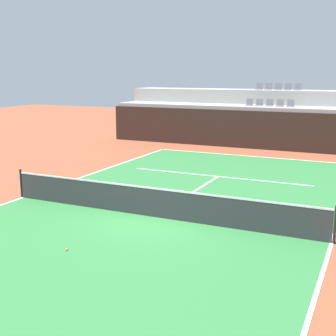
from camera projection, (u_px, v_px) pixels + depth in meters
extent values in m
plane|color=brown|center=(154.00, 217.00, 14.60)|extent=(80.00, 80.00, 0.00)
cube|color=#2D7238|center=(154.00, 217.00, 14.60)|extent=(11.00, 24.00, 0.01)
cube|color=white|center=(251.00, 156.00, 25.19)|extent=(11.00, 0.10, 0.00)
cube|color=white|center=(23.00, 197.00, 16.86)|extent=(0.10, 24.00, 0.00)
cube|color=white|center=(332.00, 243.00, 12.34)|extent=(0.10, 24.00, 0.00)
cube|color=white|center=(218.00, 176.00, 20.27)|extent=(8.26, 0.10, 0.00)
cube|color=white|center=(191.00, 193.00, 17.43)|extent=(0.10, 6.40, 0.00)
cube|color=black|center=(263.00, 130.00, 27.34)|extent=(20.54, 0.30, 2.31)
cube|color=#9E9E99|center=(268.00, 126.00, 28.52)|extent=(20.54, 2.40, 2.52)
cube|color=#9E9E99|center=(276.00, 116.00, 30.55)|extent=(20.54, 2.40, 3.44)
cube|color=slate|center=(249.00, 105.00, 28.79)|extent=(0.44, 0.44, 0.04)
cube|color=slate|center=(250.00, 102.00, 28.92)|extent=(0.44, 0.04, 0.40)
cube|color=slate|center=(259.00, 106.00, 28.52)|extent=(0.44, 0.44, 0.04)
cube|color=slate|center=(260.00, 102.00, 28.65)|extent=(0.44, 0.04, 0.40)
cube|color=slate|center=(269.00, 106.00, 28.25)|extent=(0.44, 0.44, 0.04)
cube|color=slate|center=(270.00, 102.00, 28.39)|extent=(0.44, 0.04, 0.40)
cube|color=slate|center=(279.00, 106.00, 27.99)|extent=(0.44, 0.44, 0.04)
cube|color=slate|center=(280.00, 102.00, 28.12)|extent=(0.44, 0.04, 0.40)
cube|color=slate|center=(290.00, 107.00, 27.72)|extent=(0.44, 0.44, 0.04)
cube|color=slate|center=(291.00, 103.00, 27.85)|extent=(0.44, 0.04, 0.40)
cube|color=slate|center=(259.00, 89.00, 30.72)|extent=(0.44, 0.44, 0.04)
cube|color=slate|center=(259.00, 86.00, 30.86)|extent=(0.44, 0.04, 0.40)
cube|color=slate|center=(268.00, 89.00, 30.46)|extent=(0.44, 0.44, 0.04)
cube|color=slate|center=(269.00, 86.00, 30.59)|extent=(0.44, 0.04, 0.40)
cube|color=slate|center=(278.00, 90.00, 30.19)|extent=(0.44, 0.44, 0.04)
cube|color=slate|center=(278.00, 86.00, 30.32)|extent=(0.44, 0.04, 0.40)
cube|color=slate|center=(288.00, 90.00, 29.92)|extent=(0.44, 0.44, 0.04)
cube|color=slate|center=(288.00, 86.00, 30.05)|extent=(0.44, 0.04, 0.40)
cube|color=slate|center=(297.00, 90.00, 29.65)|extent=(0.44, 0.44, 0.04)
cube|color=slate|center=(298.00, 86.00, 29.79)|extent=(0.44, 0.04, 0.40)
cylinder|color=black|center=(21.00, 183.00, 16.77)|extent=(0.08, 0.08, 1.07)
cylinder|color=black|center=(335.00, 225.00, 12.21)|extent=(0.08, 0.08, 1.07)
cube|color=#333338|center=(154.00, 203.00, 14.50)|extent=(10.90, 0.02, 0.92)
cube|color=white|center=(153.00, 188.00, 14.40)|extent=(10.90, 0.04, 0.05)
sphere|color=#CCE033|center=(67.00, 249.00, 11.82)|extent=(0.07, 0.07, 0.07)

